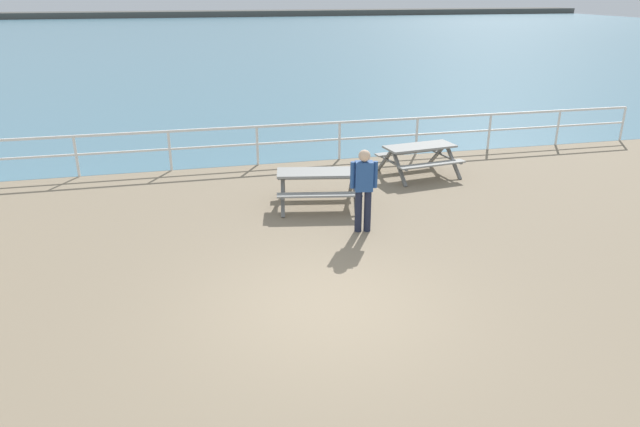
% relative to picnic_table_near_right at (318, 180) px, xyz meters
% --- Properties ---
extents(ground_plane, '(30.00, 24.00, 0.20)m').
position_rel_picnic_table_near_right_xyz_m(ground_plane, '(-0.88, -4.31, -0.68)').
color(ground_plane, gray).
extents(sea_band, '(142.00, 90.00, 0.01)m').
position_rel_picnic_table_near_right_xyz_m(sea_band, '(-0.88, 48.44, -0.58)').
color(sea_band, teal).
rests_on(sea_band, ground).
extents(distant_shoreline, '(142.00, 6.00, 1.80)m').
position_rel_picnic_table_near_right_xyz_m(distant_shoreline, '(-0.88, 91.44, -0.58)').
color(distant_shoreline, '#4C4C47').
rests_on(distant_shoreline, ground).
extents(seaward_railing, '(23.07, 0.07, 1.08)m').
position_rel_picnic_table_near_right_xyz_m(seaward_railing, '(-0.88, 3.44, 0.18)').
color(seaward_railing, white).
rests_on(seaward_railing, ground).
extents(picnic_table_near_right, '(2.05, 1.82, 0.80)m').
position_rel_picnic_table_near_right_xyz_m(picnic_table_near_right, '(0.00, 0.00, 0.00)').
color(picnic_table_near_right, gray).
rests_on(picnic_table_near_right, ground).
extents(picnic_table_mid_centre, '(1.99, 1.76, 0.80)m').
position_rel_picnic_table_near_right_xyz_m(picnic_table_mid_centre, '(3.02, 1.55, 0.00)').
color(picnic_table_mid_centre, gray).
rests_on(picnic_table_mid_centre, ground).
extents(visitor, '(0.52, 0.27, 1.66)m').
position_rel_picnic_table_near_right_xyz_m(visitor, '(0.51, -1.66, 0.36)').
color(visitor, '#1E2338').
rests_on(visitor, ground).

